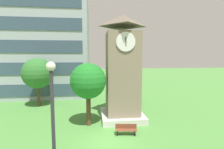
{
  "coord_description": "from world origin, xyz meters",
  "views": [
    {
      "loc": [
        -1.03,
        -12.27,
        6.52
      ],
      "look_at": [
        0.97,
        5.63,
        4.6
      ],
      "focal_mm": 26.71,
      "sensor_mm": 36.0,
      "label": 1
    }
  ],
  "objects_px": {
    "tree_by_building": "(88,81)",
    "clock_tower": "(122,74)",
    "tree_near_tower": "(38,73)",
    "street_lamp": "(53,123)",
    "park_bench": "(126,129)",
    "tree_streetside": "(128,78)"
  },
  "relations": [
    {
      "from": "tree_by_building",
      "to": "clock_tower",
      "type": "bearing_deg",
      "value": 21.35
    },
    {
      "from": "clock_tower",
      "to": "tree_near_tower",
      "type": "relative_size",
      "value": 1.68
    },
    {
      "from": "clock_tower",
      "to": "street_lamp",
      "type": "height_order",
      "value": "clock_tower"
    },
    {
      "from": "park_bench",
      "to": "street_lamp",
      "type": "relative_size",
      "value": 0.29
    },
    {
      "from": "tree_streetside",
      "to": "street_lamp",
      "type": "bearing_deg",
      "value": -111.47
    },
    {
      "from": "street_lamp",
      "to": "tree_streetside",
      "type": "distance_m",
      "value": 18.09
    },
    {
      "from": "park_bench",
      "to": "street_lamp",
      "type": "distance_m",
      "value": 8.58
    },
    {
      "from": "street_lamp",
      "to": "tree_streetside",
      "type": "xyz_separation_m",
      "value": [
        6.62,
        16.82,
        -0.47
      ]
    },
    {
      "from": "tree_streetside",
      "to": "tree_near_tower",
      "type": "relative_size",
      "value": 0.77
    },
    {
      "from": "tree_streetside",
      "to": "tree_near_tower",
      "type": "distance_m",
      "value": 12.3
    },
    {
      "from": "clock_tower",
      "to": "tree_near_tower",
      "type": "distance_m",
      "value": 11.65
    },
    {
      "from": "park_bench",
      "to": "clock_tower",
      "type": "bearing_deg",
      "value": 85.09
    },
    {
      "from": "clock_tower",
      "to": "tree_by_building",
      "type": "relative_size",
      "value": 1.8
    },
    {
      "from": "tree_near_tower",
      "to": "tree_by_building",
      "type": "xyz_separation_m",
      "value": [
        6.72,
        -6.96,
        -0.13
      ]
    },
    {
      "from": "street_lamp",
      "to": "tree_near_tower",
      "type": "distance_m",
      "value": 16.9
    },
    {
      "from": "park_bench",
      "to": "tree_near_tower",
      "type": "bearing_deg",
      "value": 136.67
    },
    {
      "from": "clock_tower",
      "to": "tree_streetside",
      "type": "height_order",
      "value": "clock_tower"
    },
    {
      "from": "tree_near_tower",
      "to": "tree_by_building",
      "type": "height_order",
      "value": "tree_near_tower"
    },
    {
      "from": "clock_tower",
      "to": "tree_near_tower",
      "type": "height_order",
      "value": "clock_tower"
    },
    {
      "from": "park_bench",
      "to": "tree_by_building",
      "type": "distance_m",
      "value": 5.47
    },
    {
      "from": "clock_tower",
      "to": "street_lamp",
      "type": "xyz_separation_m",
      "value": [
        -4.6,
        -10.34,
        -0.9
      ]
    },
    {
      "from": "clock_tower",
      "to": "tree_near_tower",
      "type": "bearing_deg",
      "value": 151.26
    }
  ]
}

